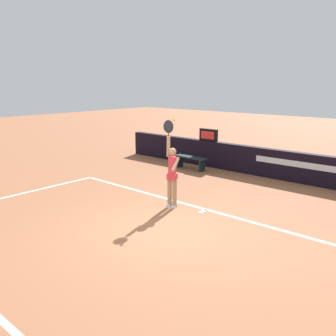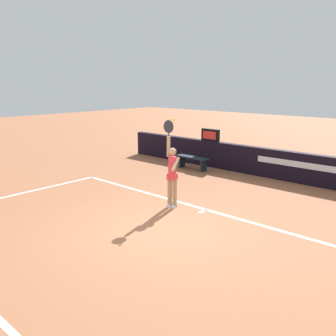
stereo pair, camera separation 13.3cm
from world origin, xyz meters
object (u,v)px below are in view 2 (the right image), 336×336
(tennis_player, at_px, (172,172))
(speed_display, at_px, (210,135))
(tennis_ball, at_px, (174,120))
(courtside_bench_near, at_px, (193,160))

(tennis_player, bearing_deg, speed_display, 114.28)
(tennis_player, height_order, tennis_ball, tennis_ball)
(tennis_ball, relative_size, courtside_bench_near, 0.05)
(courtside_bench_near, bearing_deg, speed_display, 78.16)
(tennis_ball, xyz_separation_m, courtside_bench_near, (-2.32, 3.77, -1.99))
(tennis_player, height_order, courtside_bench_near, tennis_player)
(speed_display, relative_size, tennis_player, 0.34)
(speed_display, height_order, tennis_player, tennis_player)
(speed_display, height_order, tennis_ball, tennis_ball)
(courtside_bench_near, bearing_deg, tennis_player, -58.84)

